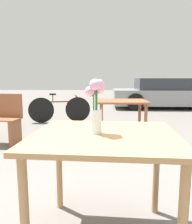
{
  "coord_description": "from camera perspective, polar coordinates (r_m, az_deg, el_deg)",
  "views": [
    {
      "loc": [
        -0.03,
        -1.37,
        1.1
      ],
      "look_at": [
        -0.06,
        0.0,
        0.89
      ],
      "focal_mm": 35.0,
      "sensor_mm": 36.0,
      "label": 1
    }
  ],
  "objects": [
    {
      "name": "table_front",
      "position": [
        1.44,
        2.31,
        -9.71
      ],
      "size": [
        0.98,
        0.89,
        0.75
      ],
      "color": "tan",
      "rests_on": "ground_plane"
    },
    {
      "name": "flower_vase",
      "position": [
        1.38,
        -0.04,
        2.02
      ],
      "size": [
        0.12,
        0.12,
        0.35
      ],
      "color": "silver",
      "rests_on": "table_front"
    },
    {
      "name": "table_back",
      "position": [
        3.72,
        6.81,
        1.12
      ],
      "size": [
        0.82,
        0.68,
        0.74
      ],
      "color": "brown",
      "rests_on": "ground_plane"
    },
    {
      "name": "bicycle",
      "position": [
        5.63,
        -9.41,
        0.74
      ],
      "size": [
        1.53,
        0.47,
        0.73
      ],
      "color": "black",
      "rests_on": "ground_plane"
    },
    {
      "name": "parked_car",
      "position": [
        8.72,
        17.43,
        4.61
      ],
      "size": [
        3.88,
        1.84,
        1.12
      ],
      "color": "gray",
      "rests_on": "ground_plane"
    }
  ]
}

